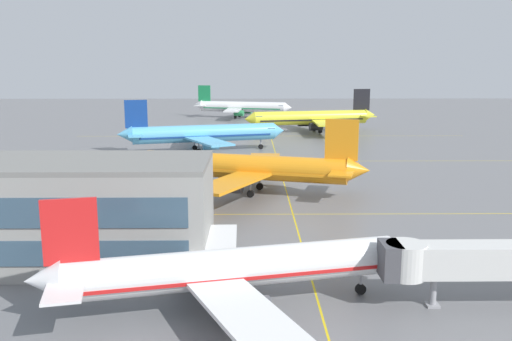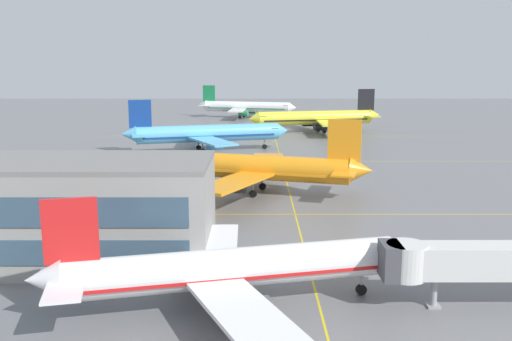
% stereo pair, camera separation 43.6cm
% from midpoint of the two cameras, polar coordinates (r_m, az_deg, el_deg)
% --- Properties ---
extents(airliner_front_gate, '(32.50, 27.62, 10.18)m').
position_cam_midpoint_polar(airliner_front_gate, '(45.60, -2.57, -10.28)').
color(airliner_front_gate, white).
rests_on(airliner_front_gate, ground).
extents(airliner_second_row, '(38.54, 32.88, 12.19)m').
position_cam_midpoint_polar(airliner_second_row, '(85.55, -0.87, 0.34)').
color(airliner_second_row, orange).
rests_on(airliner_second_row, ground).
extents(airliner_third_row, '(39.29, 33.49, 12.40)m').
position_cam_midpoint_polar(airliner_third_row, '(127.80, -5.37, 3.89)').
color(airliner_third_row, '#5BB7E5').
rests_on(airliner_third_row, ground).
extents(airliner_far_left_stand, '(41.29, 35.07, 12.92)m').
position_cam_midpoint_polar(airliner_far_left_stand, '(164.85, 6.23, 5.54)').
color(airliner_far_left_stand, yellow).
rests_on(airliner_far_left_stand, ground).
extents(airliner_far_right_stand, '(38.93, 33.20, 12.30)m').
position_cam_midpoint_polar(airliner_far_right_stand, '(210.22, -1.29, 6.72)').
color(airliner_far_right_stand, white).
rests_on(airliner_far_right_stand, ground).
extents(taxiway_markings, '(111.27, 183.14, 0.01)m').
position_cam_midpoint_polar(taxiway_markings, '(94.53, 3.14, -1.21)').
color(taxiway_markings, yellow).
rests_on(taxiway_markings, ground).
extents(jet_bridge, '(18.64, 3.38, 5.58)m').
position_cam_midpoint_polar(jet_bridge, '(49.13, 22.22, -8.81)').
color(jet_bridge, silver).
rests_on(jet_bridge, ground).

